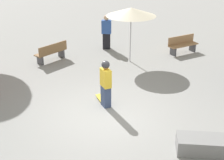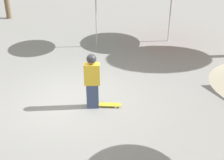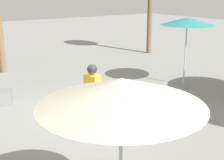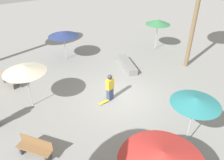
{
  "view_description": "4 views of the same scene",
  "coord_description": "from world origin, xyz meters",
  "views": [
    {
      "loc": [
        -1.77,
        -8.53,
        5.24
      ],
      "look_at": [
        0.43,
        0.59,
        0.96
      ],
      "focal_mm": 50.0,
      "sensor_mm": 36.0,
      "label": 1
    },
    {
      "loc": [
        7.74,
        2.44,
        4.91
      ],
      "look_at": [
        0.3,
        1.18,
        0.96
      ],
      "focal_mm": 50.0,
      "sensor_mm": 36.0,
      "label": 2
    },
    {
      "loc": [
        4.53,
        7.46,
        3.56
      ],
      "look_at": [
        -0.06,
        1.13,
        1.3
      ],
      "focal_mm": 50.0,
      "sensor_mm": 36.0,
      "label": 3
    },
    {
      "loc": [
        -8.32,
        6.3,
        7.61
      ],
      "look_at": [
        0.54,
        0.24,
        1.04
      ],
      "focal_mm": 35.0,
      "sensor_mm": 36.0,
      "label": 4
    }
  ],
  "objects": [
    {
      "name": "skateboard",
      "position": [
        0.14,
        1.02,
        0.06
      ],
      "size": [
        0.29,
        0.82,
        0.07
      ],
      "rotation": [
        0.0,
        0.0,
        1.69
      ],
      "color": "gold",
      "rests_on": "ground_plane"
    },
    {
      "name": "shade_umbrella_teal",
      "position": [
        -4.51,
        -0.29,
        2.45
      ],
      "size": [
        1.98,
        1.98,
        2.59
      ],
      "color": "#B7B7BC",
      "rests_on": "ground_plane"
    },
    {
      "name": "skater_main",
      "position": [
        0.22,
        0.6,
        0.89
      ],
      "size": [
        0.33,
        0.48,
        1.65
      ],
      "rotation": [
        0.0,
        0.0,
        1.77
      ],
      "color": "#38476B",
      "rests_on": "ground_plane"
    },
    {
      "name": "ground_plane",
      "position": [
        0.0,
        0.0,
        0.0
      ],
      "size": [
        60.0,
        60.0,
        0.0
      ],
      "primitive_type": "plane",
      "color": "gray"
    },
    {
      "name": "shade_umbrella_cream",
      "position": [
        2.23,
        4.49,
        2.31
      ],
      "size": [
        2.2,
        2.2,
        2.49
      ],
      "color": "#B7B7BC",
      "rests_on": "ground_plane"
    }
  ]
}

